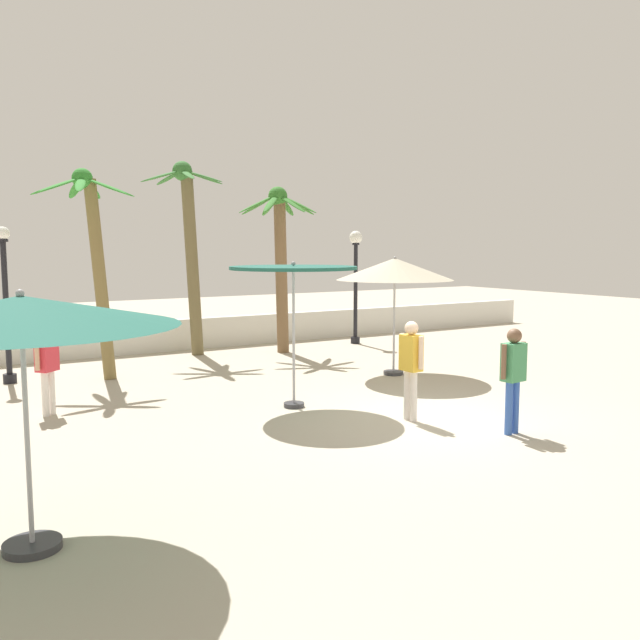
% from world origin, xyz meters
% --- Properties ---
extents(ground_plane, '(56.00, 56.00, 0.00)m').
position_xyz_m(ground_plane, '(0.00, 0.00, 0.00)').
color(ground_plane, '#B2A893').
extents(boundary_wall, '(25.20, 0.30, 0.88)m').
position_xyz_m(boundary_wall, '(0.00, 9.58, 0.44)').
color(boundary_wall, silver).
rests_on(boundary_wall, ground_plane).
extents(patio_umbrella_0, '(2.96, 2.96, 2.55)m').
position_xyz_m(patio_umbrella_0, '(-6.45, -1.78, 2.32)').
color(patio_umbrella_0, '#333338').
rests_on(patio_umbrella_0, ground_plane).
extents(patio_umbrella_1, '(2.31, 2.31, 2.68)m').
position_xyz_m(patio_umbrella_1, '(-1.43, 1.94, 2.45)').
color(patio_umbrella_1, '#333338').
rests_on(patio_umbrella_1, ground_plane).
extents(patio_umbrella_2, '(2.68, 2.68, 2.73)m').
position_xyz_m(patio_umbrella_2, '(2.06, 3.46, 2.43)').
color(patio_umbrella_2, '#333338').
rests_on(patio_umbrella_2, ground_plane).
extents(palm_tree_0, '(2.13, 2.16, 4.62)m').
position_xyz_m(palm_tree_0, '(-3.92, 6.36, 2.94)').
color(palm_tree_0, olive).
rests_on(palm_tree_0, ground_plane).
extents(palm_tree_1, '(2.18, 2.18, 5.19)m').
position_xyz_m(palm_tree_1, '(-0.94, 8.52, 3.21)').
color(palm_tree_1, brown).
rests_on(palm_tree_1, ground_plane).
extents(palm_tree_2, '(2.30, 2.30, 4.58)m').
position_xyz_m(palm_tree_2, '(1.36, 7.66, 2.89)').
color(palm_tree_2, brown).
rests_on(palm_tree_2, ground_plane).
extents(lamp_post_0, '(0.39, 0.39, 3.42)m').
position_xyz_m(lamp_post_0, '(4.12, 8.01, 2.22)').
color(lamp_post_0, black).
rests_on(lamp_post_0, ground_plane).
extents(lamp_post_1, '(0.30, 0.30, 3.37)m').
position_xyz_m(lamp_post_1, '(-5.64, 7.05, 1.83)').
color(lamp_post_1, black).
rests_on(lamp_post_1, ground_plane).
extents(guest_0, '(0.56, 0.27, 1.68)m').
position_xyz_m(guest_0, '(0.64, -1.40, 1.02)').
color(guest_0, '#3359B2').
rests_on(guest_0, ground_plane).
extents(guest_1, '(0.44, 0.42, 1.56)m').
position_xyz_m(guest_1, '(-5.40, 3.66, 0.93)').
color(guest_1, silver).
rests_on(guest_1, ground_plane).
extents(guest_2, '(0.26, 0.56, 1.70)m').
position_xyz_m(guest_2, '(-0.20, 0.08, 1.03)').
color(guest_2, silver).
rests_on(guest_2, ground_plane).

